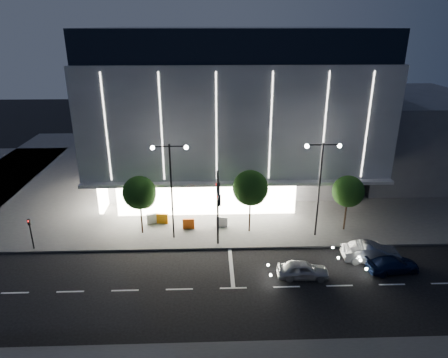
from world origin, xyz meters
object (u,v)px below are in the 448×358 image
barrier_a (162,219)px  car_third (393,264)px  tree_mid (251,190)px  car_lead (303,270)px  street_lamp_east (320,176)px  car_second (371,252)px  tree_right (348,193)px  traffic_mast (218,200)px  barrier_b (152,219)px  barrier_d (222,222)px  ped_signal_far (31,231)px  tree_left (140,194)px  street_lamp_west (171,178)px  barrier_c (189,224)px

barrier_a → car_third: bearing=-17.0°
tree_mid → car_lead: (3.40, -7.35, -3.66)m
street_lamp_east → car_second: bearing=-49.8°
tree_right → car_lead: size_ratio=1.39×
traffic_mast → barrier_a: traffic_mast is taller
tree_mid → barrier_b: bearing=168.8°
car_lead → barrier_d: 10.21m
traffic_mast → barrier_b: size_ratio=6.43×
ped_signal_far → tree_right: bearing=5.1°
traffic_mast → tree_right: (12.03, 3.68, -1.14)m
tree_left → barrier_d: tree_left is taller
traffic_mast → ped_signal_far: (-16.00, 1.16, -3.14)m
traffic_mast → car_third: bearing=-12.7°
traffic_mast → barrier_d: (0.47, 4.62, -4.38)m
tree_mid → car_second: size_ratio=1.31×
barrier_a → barrier_d: 5.86m
ped_signal_far → tree_left: tree_left is taller
traffic_mast → street_lamp_west: (-4.00, 2.66, 0.93)m
barrier_b → tree_mid: bearing=-32.2°
tree_left → ped_signal_far: bearing=-164.4°
car_second → barrier_c: 16.36m
tree_left → barrier_c: (4.25, 0.63, -3.38)m
street_lamp_east → barrier_c: 12.98m
street_lamp_east → barrier_b: bearing=169.4°
ped_signal_far → tree_right: (28.03, 2.52, 2.00)m
barrier_a → tree_mid: bearing=-4.9°
ped_signal_far → barrier_a: size_ratio=2.73×
barrier_a → barrier_d: (5.80, -0.86, 0.00)m
barrier_d → ped_signal_far: bearing=-155.5°
barrier_b → tree_left: bearing=-130.5°
street_lamp_east → tree_mid: (-5.97, 1.02, -1.62)m
tree_right → tree_mid: bearing=180.0°
street_lamp_east → street_lamp_west: bearing=180.0°
traffic_mast → car_third: (13.71, -3.10, -4.42)m
car_third → barrier_a: (-19.04, 8.59, 0.04)m
street_lamp_west → street_lamp_east: size_ratio=1.00×
barrier_c → tree_right: bearing=-1.8°
ped_signal_far → barrier_a: (10.67, 4.33, -1.24)m
car_lead → barrier_c: bearing=51.5°
traffic_mast → tree_left: 7.95m
street_lamp_west → car_third: street_lamp_west is taller
street_lamp_east → car_second: (3.55, -4.21, -5.18)m
tree_left → car_lead: (13.40, -7.35, -3.36)m
car_third → barrier_d: 15.33m
barrier_c → barrier_d: same height
barrier_c → car_second: bearing=-20.4°
barrier_d → tree_right: bearing=8.0°
car_lead → barrier_a: car_lead is taller
car_lead → barrier_d: size_ratio=3.61×
tree_mid → car_second: (9.53, -5.23, -3.56)m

